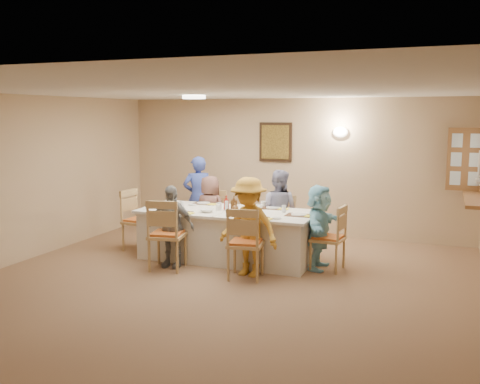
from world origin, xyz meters
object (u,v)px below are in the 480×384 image
at_px(chair_back_right, 280,223).
at_px(diner_back_right, 278,211).
at_px(chair_front_left, 167,234).
at_px(caregiver, 198,197).
at_px(chair_front_right, 246,242).
at_px(chair_left_end, 140,220).
at_px(diner_back_left, 210,211).
at_px(dining_table, 227,235).
at_px(chair_back_left, 213,218).
at_px(condiment_ketchup, 226,203).
at_px(chair_right_end, 328,237).
at_px(diner_front_right, 249,227).
at_px(diner_right_end, 319,227).
at_px(diner_front_left, 171,226).

height_order(chair_back_right, diner_back_right, diner_back_right).
bearing_deg(chair_front_left, chair_back_right, -137.86).
bearing_deg(caregiver, chair_front_right, 98.99).
bearing_deg(chair_left_end, diner_back_left, -48.95).
distance_m(dining_table, chair_left_end, 1.55).
bearing_deg(chair_back_left, dining_table, -63.94).
bearing_deg(chair_front_right, condiment_ketchup, -61.83).
bearing_deg(caregiver, dining_table, 101.15).
bearing_deg(chair_back_left, chair_front_left, -100.81).
distance_m(chair_right_end, diner_back_right, 1.19).
bearing_deg(chair_back_right, diner_front_right, -86.61).
height_order(chair_back_right, diner_right_end, diner_right_end).
height_order(chair_back_right, diner_front_left, diner_front_left).
distance_m(chair_back_left, chair_front_left, 1.60).
xyz_separation_m(diner_back_left, diner_back_right, (1.20, 0.00, 0.07)).
distance_m(diner_back_right, diner_front_right, 1.36).
bearing_deg(diner_back_right, chair_left_end, 22.04).
height_order(chair_front_left, diner_right_end, diner_right_end).
bearing_deg(diner_front_left, chair_right_end, 13.95).
xyz_separation_m(dining_table, chair_back_right, (0.60, 0.80, 0.07)).
bearing_deg(condiment_ketchup, dining_table, -36.20).
bearing_deg(chair_front_left, diner_back_right, -140.02).
bearing_deg(diner_front_left, diner_back_left, 86.40).
relative_size(diner_back_left, condiment_ketchup, 5.33).
bearing_deg(diner_back_right, caregiver, -11.41).
bearing_deg(diner_right_end, condiment_ketchup, 89.00).
relative_size(chair_back_right, diner_back_right, 0.67).
bearing_deg(diner_back_right, chair_back_right, -85.51).
distance_m(chair_front_right, chair_left_end, 2.29).
relative_size(chair_front_left, diner_back_left, 0.87).
relative_size(chair_front_left, chair_left_end, 1.04).
distance_m(chair_right_end, condiment_ketchup, 1.62).
height_order(chair_front_left, diner_front_left, diner_front_left).
xyz_separation_m(caregiver, condiment_ketchup, (1.03, -1.13, 0.14)).
bearing_deg(diner_front_right, diner_right_end, 49.47).
xyz_separation_m(chair_back_right, chair_right_end, (0.95, -0.80, 0.02)).
bearing_deg(diner_back_left, chair_back_right, -167.13).
bearing_deg(condiment_ketchup, chair_right_end, -0.63).
relative_size(chair_back_right, diner_right_end, 0.73).
relative_size(chair_right_end, diner_front_right, 0.69).
xyz_separation_m(chair_front_right, diner_right_end, (0.82, 0.80, 0.11)).
height_order(diner_back_left, diner_front_left, diner_front_left).
xyz_separation_m(chair_front_left, diner_right_end, (2.02, 0.80, 0.09)).
bearing_deg(chair_back_left, diner_back_left, -100.81).
distance_m(diner_back_right, diner_right_end, 1.07).
bearing_deg(dining_table, chair_front_right, -53.13).
bearing_deg(dining_table, caregiver, 132.40).
distance_m(diner_front_right, caregiver, 2.46).
distance_m(chair_front_left, diner_right_end, 2.17).
xyz_separation_m(chair_left_end, diner_front_left, (0.95, -0.68, 0.10)).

